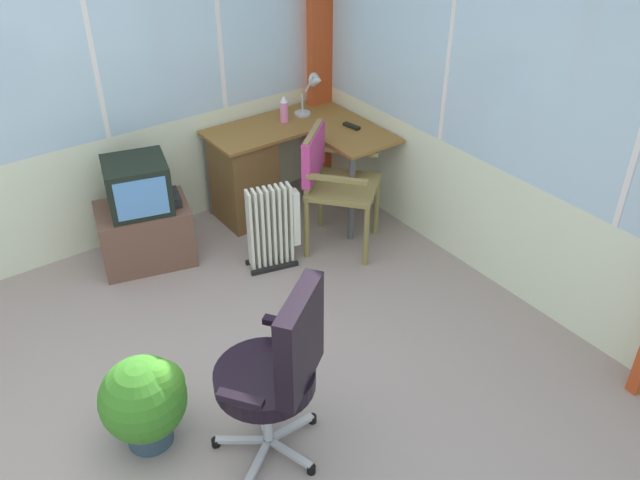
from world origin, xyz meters
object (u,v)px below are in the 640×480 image
at_px(potted_plant, 146,399).
at_px(office_chair, 279,366).
at_px(tv_remote, 352,126).
at_px(wooden_armchair, 327,173).
at_px(space_heater, 274,227).
at_px(desk_lamp, 314,88).
at_px(desk, 252,172).
at_px(tv_on_stand, 143,218).
at_px(spray_bottle, 284,109).

bearing_deg(potted_plant, office_chair, -41.54).
relative_size(tv_remote, wooden_armchair, 0.16).
distance_m(office_chair, space_heater, 1.70).
height_order(tv_remote, potted_plant, tv_remote).
relative_size(desk_lamp, potted_plant, 0.65).
bearing_deg(space_heater, potted_plant, -145.11).
height_order(desk, wooden_armchair, wooden_armchair).
height_order(desk, tv_remote, tv_remote).
height_order(desk_lamp, potted_plant, desk_lamp).
relative_size(desk_lamp, space_heater, 0.54).
relative_size(desk, tv_remote, 7.95).
bearing_deg(desk, office_chair, -117.51).
xyz_separation_m(desk, space_heater, (-0.23, -0.67, -0.07)).
distance_m(tv_on_stand, potted_plant, 1.70).
relative_size(wooden_armchair, tv_on_stand, 1.14).
relative_size(wooden_armchair, space_heater, 1.43).
bearing_deg(office_chair, desk, 62.49).
relative_size(desk, wooden_armchair, 1.30).
bearing_deg(potted_plant, desk_lamp, 36.69).
bearing_deg(desk_lamp, desk, -178.24).
bearing_deg(wooden_armchair, tv_on_stand, 154.09).
bearing_deg(space_heater, tv_on_stand, 140.52).
distance_m(tv_remote, tv_on_stand, 1.72).
distance_m(space_heater, potted_plant, 1.70).
bearing_deg(wooden_armchair, tv_remote, 33.74).
height_order(spray_bottle, potted_plant, spray_bottle).
relative_size(office_chair, tv_on_stand, 1.30).
relative_size(desk, potted_plant, 2.24).
distance_m(desk_lamp, tv_on_stand, 1.67).
xyz_separation_m(office_chair, potted_plant, (-0.52, 0.46, -0.30)).
relative_size(spray_bottle, wooden_armchair, 0.24).
xyz_separation_m(tv_remote, spray_bottle, (-0.36, 0.40, 0.09)).
distance_m(spray_bottle, office_chair, 2.60).
bearing_deg(space_heater, desk_lamp, 39.50).
distance_m(tv_remote, spray_bottle, 0.54).
xyz_separation_m(desk, potted_plant, (-1.62, -1.64, -0.09)).
bearing_deg(desk, wooden_armchair, -69.34).
relative_size(spray_bottle, office_chair, 0.21).
bearing_deg(potted_plant, spray_bottle, 40.66).
distance_m(wooden_armchair, space_heater, 0.55).
xyz_separation_m(desk, tv_remote, (0.70, -0.36, 0.34)).
height_order(spray_bottle, wooden_armchair, spray_bottle).
distance_m(desk_lamp, tv_remote, 0.44).
bearing_deg(wooden_armchair, desk_lamp, 61.82).
bearing_deg(office_chair, desk_lamp, 51.18).
bearing_deg(tv_on_stand, desk, 4.79).
xyz_separation_m(tv_remote, potted_plant, (-2.32, -1.29, -0.43)).
distance_m(desk_lamp, office_chair, 2.75).
bearing_deg(spray_bottle, potted_plant, -139.34).
xyz_separation_m(spray_bottle, office_chair, (-1.44, -2.15, -0.22)).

